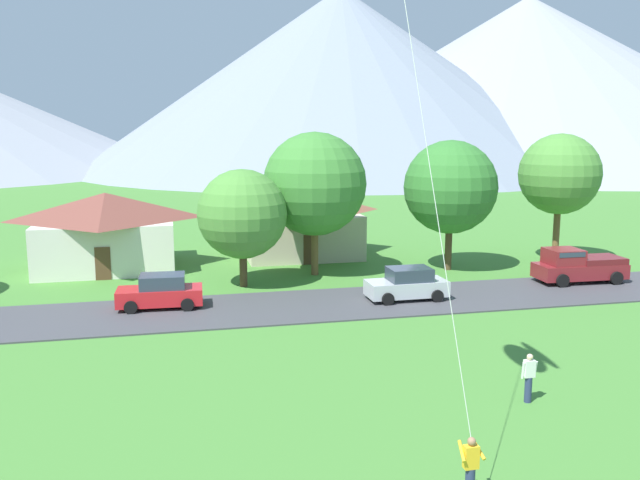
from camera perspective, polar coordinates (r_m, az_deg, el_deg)
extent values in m
cube|color=#424247|center=(34.39, -1.31, -5.59)|extent=(160.00, 6.21, 0.08)
cone|color=#8E939E|center=(166.21, 17.04, 12.70)|extent=(130.20, 130.20, 38.19)
cone|color=gray|center=(142.61, 1.75, 13.40)|extent=(107.47, 107.47, 36.80)
cone|color=slate|center=(171.48, 9.07, 10.11)|extent=(136.25, 136.25, 21.56)
cube|color=silver|center=(45.53, -17.60, -0.29)|extent=(8.33, 7.42, 3.15)
pyramid|color=brown|center=(45.19, -17.75, 2.76)|extent=(9.00, 8.01, 1.73)
cube|color=brown|center=(41.98, -17.95, -1.92)|extent=(0.90, 0.06, 2.00)
cube|color=beige|center=(48.21, -1.84, 0.64)|extent=(7.81, 7.96, 3.06)
pyramid|color=brown|center=(47.89, -1.85, 3.44)|extent=(8.43, 8.60, 1.68)
cube|color=brown|center=(44.43, -0.84, -0.82)|extent=(0.90, 0.06, 2.00)
cylinder|color=brown|center=(41.27, -0.44, -0.74)|extent=(0.44, 0.44, 3.26)
sphere|color=#3D7F33|center=(40.74, -0.45, 4.78)|extent=(6.28, 6.28, 6.28)
cylinder|color=#4C3823|center=(43.54, 10.85, -0.48)|extent=(0.44, 0.44, 3.09)
sphere|color=#33752D|center=(43.05, 11.01, 4.44)|extent=(5.88, 5.88, 5.88)
cylinder|color=brown|center=(47.89, 19.41, 0.55)|extent=(0.44, 0.44, 3.92)
sphere|color=#4C8938|center=(47.46, 19.68, 5.29)|extent=(5.36, 5.36, 5.36)
cylinder|color=#4C3823|center=(38.63, -6.53, -2.27)|extent=(0.44, 0.44, 2.28)
sphere|color=#4C8938|center=(38.12, -6.61, 2.21)|extent=(5.08, 5.08, 5.08)
cube|color=#B7BCC1|center=(35.65, 7.35, -4.06)|extent=(4.22, 1.84, 0.80)
cube|color=#2D3847|center=(35.53, 7.60, -2.88)|extent=(2.22, 1.61, 0.68)
cylinder|color=black|center=(34.43, 5.78, -5.00)|extent=(0.64, 0.25, 0.64)
cylinder|color=black|center=(36.11, 4.81, -4.29)|extent=(0.64, 0.25, 0.64)
cylinder|color=black|center=(35.39, 9.92, -4.69)|extent=(0.64, 0.25, 0.64)
cylinder|color=black|center=(37.03, 8.79, -4.02)|extent=(0.64, 0.25, 0.64)
cube|color=red|center=(34.70, -13.43, -4.63)|extent=(4.28, 1.98, 0.80)
cube|color=#2D3847|center=(34.52, -13.23, -3.43)|extent=(2.27, 1.68, 0.68)
cylinder|color=black|center=(33.99, -15.78, -5.52)|extent=(0.65, 0.27, 0.64)
cylinder|color=black|center=(35.76, -15.51, -4.75)|extent=(0.65, 0.27, 0.64)
cylinder|color=black|center=(33.83, -11.20, -5.40)|extent=(0.65, 0.27, 0.64)
cylinder|color=black|center=(35.61, -11.17, -4.64)|extent=(0.65, 0.27, 0.64)
cube|color=maroon|center=(42.06, 21.18, -2.43)|extent=(5.26, 2.17, 0.84)
cube|color=maroon|center=(41.32, 19.96, -1.33)|extent=(1.96, 1.90, 0.90)
cube|color=#2D3847|center=(41.27, 19.98, -0.96)|extent=(1.68, 1.93, 0.28)
cube|color=maroon|center=(42.56, 22.54, -1.55)|extent=(2.76, 2.05, 0.36)
cylinder|color=black|center=(40.39, 19.88, -3.26)|extent=(0.77, 0.30, 0.76)
cylinder|color=black|center=(42.11, 18.46, -2.66)|extent=(0.77, 0.30, 0.76)
cylinder|color=black|center=(42.22, 23.85, -2.97)|extent=(0.77, 0.30, 0.76)
cylinder|color=black|center=(43.86, 22.34, -2.41)|extent=(0.77, 0.30, 0.76)
cube|color=yellow|center=(17.48, 12.70, -17.52)|extent=(0.36, 0.22, 0.58)
sphere|color=#9E7051|center=(17.30, 12.75, -16.34)|extent=(0.21, 0.21, 0.21)
cylinder|color=yellow|center=(17.38, 11.94, -17.14)|extent=(0.18, 0.55, 0.37)
cylinder|color=yellow|center=(17.55, 13.31, -16.91)|extent=(0.18, 0.55, 0.37)
cylinder|color=silver|center=(16.68, 9.20, 6.88)|extent=(1.42, 3.03, 13.53)
cylinder|color=navy|center=(23.87, 17.25, -12.02)|extent=(0.24, 0.24, 0.88)
cube|color=white|center=(23.62, 17.34, -10.37)|extent=(0.36, 0.22, 0.58)
sphere|color=beige|center=(23.49, 17.39, -9.46)|extent=(0.21, 0.21, 0.21)
cylinder|color=white|center=(23.53, 16.87, -10.56)|extent=(0.12, 0.18, 0.59)
cylinder|color=white|center=(23.74, 17.80, -10.42)|extent=(0.12, 0.18, 0.59)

